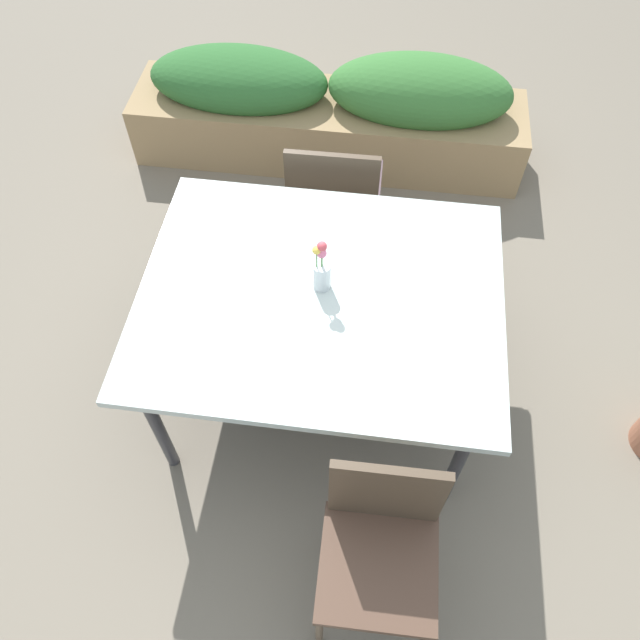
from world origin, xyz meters
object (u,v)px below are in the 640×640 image
object	(u,v)px
chair_far_side	(334,191)
flower_vase	(322,269)
dining_table	(320,302)
planter_box	(330,110)
chair_near_right	(381,543)

from	to	relation	value
chair_far_side	flower_vase	xyz separation A→B (m)	(0.04, -0.83, 0.37)
dining_table	planter_box	bearing A→B (deg)	95.50
dining_table	planter_box	size ratio (longest dim) A/B	0.60
dining_table	chair_far_side	distance (m)	0.89
dining_table	flower_vase	bearing A→B (deg)	87.30
dining_table	planter_box	distance (m)	1.78
planter_box	flower_vase	bearing A→B (deg)	-84.32
flower_vase	planter_box	bearing A→B (deg)	95.68
flower_vase	planter_box	xyz separation A→B (m)	(-0.17, 1.70, -0.53)
dining_table	chair_far_side	size ratio (longest dim) A/B	1.71
dining_table	chair_near_right	size ratio (longest dim) A/B	1.64
chair_far_side	chair_near_right	distance (m)	1.78
chair_far_side	flower_vase	world-z (taller)	flower_vase
dining_table	flower_vase	xyz separation A→B (m)	(0.00, 0.04, 0.16)
flower_vase	chair_near_right	bearing A→B (deg)	-70.43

